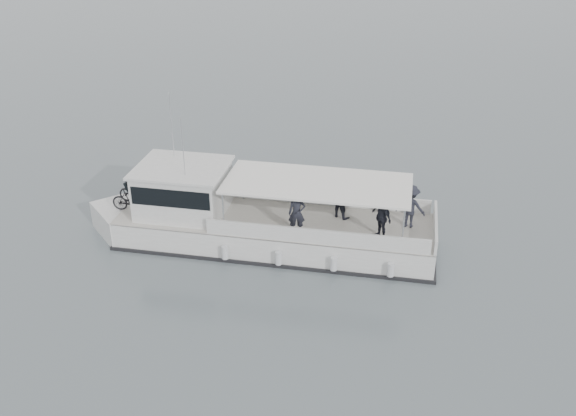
{
  "coord_description": "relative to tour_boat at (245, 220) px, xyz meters",
  "views": [
    {
      "loc": [
        2.25,
        -18.13,
        12.84
      ],
      "look_at": [
        3.39,
        3.68,
        1.6
      ],
      "focal_mm": 40.0,
      "sensor_mm": 36.0,
      "label": 1
    }
  ],
  "objects": [
    {
      "name": "ground",
      "position": [
        -1.71,
        -3.98,
        -0.96
      ],
      "size": [
        1400.0,
        1400.0,
        0.0
      ],
      "primitive_type": "plane",
      "color": "#535D62",
      "rests_on": "ground"
    },
    {
      "name": "tour_boat",
      "position": [
        0.0,
        0.0,
        0.0
      ],
      "size": [
        13.94,
        6.29,
        5.84
      ],
      "rotation": [
        0.0,
        0.0,
        -0.25
      ],
      "color": "white",
      "rests_on": "ground"
    }
  ]
}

